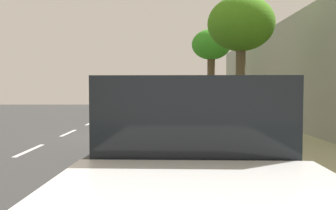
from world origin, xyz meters
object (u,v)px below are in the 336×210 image
pedestrian_on_phone (224,101)px  street_tree_mid_block (212,48)px  parked_sedan_grey_far (173,103)px  cyclist_with_backpack (193,110)px  parked_sedan_tan_mid (169,107)px  parked_pickup_white_nearest (196,207)px  bicycle_at_curb (186,123)px  parked_suv_black_second (177,115)px  fire_hydrant (248,150)px  street_tree_near_cyclist (242,26)px

pedestrian_on_phone → street_tree_mid_block: bearing=-125.5°
parked_sedan_grey_far → cyclist_with_backpack: size_ratio=2.73×
parked_sedan_tan_mid → pedestrian_on_phone: pedestrian_on_phone is taller
parked_pickup_white_nearest → street_tree_mid_block: 18.36m
bicycle_at_curb → cyclist_with_backpack: cyclist_with_backpack is taller
parked_suv_black_second → bicycle_at_curb: parked_suv_black_second is taller
cyclist_with_backpack → fire_hydrant: size_ratio=1.94×
parked_pickup_white_nearest → fire_hydrant: size_ratio=6.39×
fire_hydrant → pedestrian_on_phone: bearing=83.3°
parked_suv_black_second → fire_hydrant: (1.38, -3.91, -0.44)m
parked_pickup_white_nearest → bicycle_at_curb: size_ratio=3.25×
parked_pickup_white_nearest → parked_suv_black_second: size_ratio=1.12×
bicycle_at_curb → fire_hydrant: bearing=-83.5°
parked_sedan_tan_mid → bicycle_at_curb: 5.71m
parked_sedan_grey_far → cyclist_with_backpack: 12.91m
parked_sedan_tan_mid → street_tree_near_cyclist: (2.47, -8.46, 3.22)m
parked_suv_black_second → parked_sedan_tan_mid: bearing=91.4°
parked_sedan_grey_far → bicycle_at_curb: parked_sedan_grey_far is taller
parked_pickup_white_nearest → parked_sedan_grey_far: parked_pickup_white_nearest is taller
cyclist_with_backpack → fire_hydrant: cyclist_with_backpack is taller
pedestrian_on_phone → fire_hydrant: bearing=-96.7°
parked_sedan_grey_far → bicycle_at_curb: 12.45m
street_tree_mid_block → parked_sedan_grey_far: bearing=107.9°
street_tree_mid_block → fire_hydrant: (-0.85, -13.40, -3.61)m
parked_sedan_tan_mid → street_tree_near_cyclist: 9.39m
parked_pickup_white_nearest → parked_sedan_grey_far: size_ratio=1.21×
parked_sedan_tan_mid → street_tree_mid_block: (2.47, -0.06, 3.45)m
cyclist_with_backpack → parked_suv_black_second: bearing=-101.7°
parked_pickup_white_nearest → cyclist_with_backpack: (0.75, 11.88, 0.08)m
parked_pickup_white_nearest → parked_sedan_tan_mid: 17.98m
parked_sedan_tan_mid → cyclist_with_backpack: (0.95, -6.10, 0.23)m
street_tree_near_cyclist → parked_sedan_tan_mid: bearing=106.3°
parked_suv_black_second → pedestrian_on_phone: (3.11, 10.73, 0.07)m
bicycle_at_curb → pedestrian_on_phone: pedestrian_on_phone is taller
cyclist_with_backpack → fire_hydrant: bearing=-84.8°
parked_sedan_tan_mid → fire_hydrant: parked_sedan_tan_mid is taller
parked_pickup_white_nearest → street_tree_near_cyclist: 10.25m
parked_pickup_white_nearest → pedestrian_on_phone: (3.15, 19.16, 0.20)m
parked_sedan_tan_mid → fire_hydrant: 13.56m
parked_suv_black_second → cyclist_with_backpack: 3.52m
street_tree_near_cyclist → parked_pickup_white_nearest: bearing=-103.4°
bicycle_at_curb → pedestrian_on_phone: bearing=69.0°
parked_suv_black_second → pedestrian_on_phone: bearing=73.8°
parked_sedan_tan_mid → bicycle_at_curb: size_ratio=2.70×
street_tree_near_cyclist → cyclist_with_backpack: bearing=122.7°
parked_suv_black_second → bicycle_at_curb: 3.98m
parked_sedan_tan_mid → parked_sedan_grey_far: bearing=87.8°
parked_pickup_white_nearest → street_tree_near_cyclist: street_tree_near_cyclist is taller
parked_suv_black_second → street_tree_near_cyclist: size_ratio=0.99×
parked_suv_black_second → cyclist_with_backpack: parked_suv_black_second is taller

